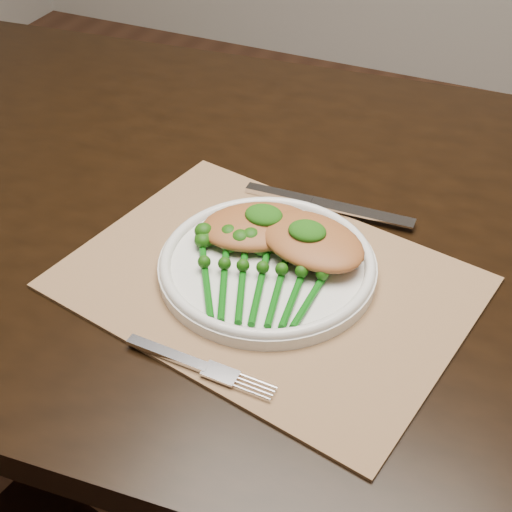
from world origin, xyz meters
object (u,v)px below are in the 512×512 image
at_px(placemat, 267,282).
at_px(chicken_fillet_left, 258,226).
at_px(dinner_plate, 267,264).
at_px(dining_table, 297,397).
at_px(broccolini_bundle, 260,284).

height_order(placemat, chicken_fillet_left, chicken_fillet_left).
bearing_deg(dinner_plate, chicken_fillet_left, 126.83).
height_order(dining_table, dinner_plate, dinner_plate).
bearing_deg(placemat, dinner_plate, 122.89).
bearing_deg(chicken_fillet_left, dining_table, 38.13).
relative_size(placemat, chicken_fillet_left, 3.27).
bearing_deg(broccolini_bundle, dining_table, 77.58).
relative_size(dining_table, dinner_plate, 6.46).
distance_m(dining_table, placemat, 0.40).
height_order(chicken_fillet_left, broccolini_bundle, chicken_fillet_left).
bearing_deg(dining_table, broccolini_bundle, -92.54).
bearing_deg(broccolini_bundle, placemat, 82.26).
bearing_deg(dining_table, dinner_plate, -96.08).
height_order(placemat, dinner_plate, dinner_plate).
relative_size(dinner_plate, chicken_fillet_left, 1.86).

